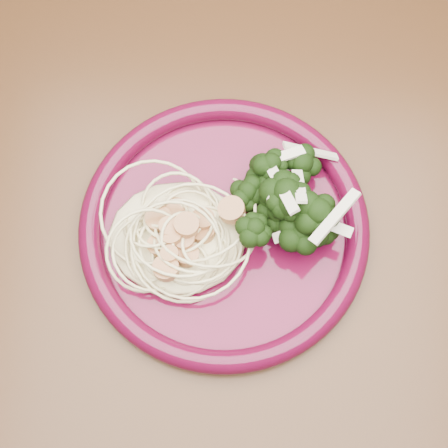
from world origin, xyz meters
TOP-DOWN VIEW (x-y plane):
  - dining_table at (0.00, 0.00)m, footprint 1.20×0.80m
  - dinner_plate at (0.04, 0.07)m, footprint 0.36×0.36m
  - spaghetti_pile at (-0.01, 0.06)m, footprint 0.17×0.16m
  - scallop_cluster at (-0.01, 0.06)m, footprint 0.15×0.15m
  - broccoli_pile at (0.10, 0.09)m, footprint 0.13×0.17m
  - onion_garnish at (0.10, 0.09)m, footprint 0.09×0.11m

SIDE VIEW (x-z plane):
  - dining_table at x=0.00m, z-range 0.28..1.03m
  - dinner_plate at x=0.04m, z-range 0.75..0.77m
  - spaghetti_pile at x=-0.01m, z-range 0.76..0.79m
  - broccoli_pile at x=0.10m, z-range 0.76..0.81m
  - scallop_cluster at x=-0.01m, z-range 0.79..0.83m
  - onion_garnish at x=0.10m, z-range 0.79..0.84m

